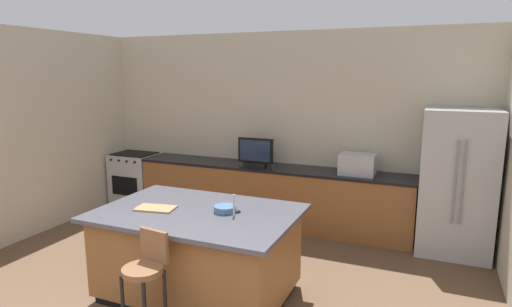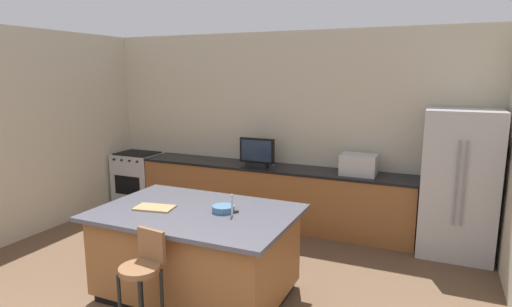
% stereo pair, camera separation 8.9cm
% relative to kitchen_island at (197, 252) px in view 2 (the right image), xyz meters
% --- Properties ---
extents(wall_back, '(6.50, 0.12, 2.90)m').
position_rel_kitchen_island_xyz_m(wall_back, '(-0.03, 2.67, 0.98)').
color(wall_back, beige).
rests_on(wall_back, ground_plane).
extents(counter_back, '(4.24, 0.62, 0.90)m').
position_rel_kitchen_island_xyz_m(counter_back, '(-0.10, 2.29, -0.02)').
color(counter_back, brown).
rests_on(counter_back, ground_plane).
extents(kitchen_island, '(2.00, 1.35, 0.92)m').
position_rel_kitchen_island_xyz_m(kitchen_island, '(0.00, 0.00, 0.00)').
color(kitchen_island, black).
rests_on(kitchen_island, ground_plane).
extents(refrigerator, '(0.87, 0.78, 1.85)m').
position_rel_kitchen_island_xyz_m(refrigerator, '(2.47, 2.22, 0.46)').
color(refrigerator, '#B7BABF').
rests_on(refrigerator, ground_plane).
extents(range_oven, '(0.75, 0.63, 0.92)m').
position_rel_kitchen_island_xyz_m(range_oven, '(-2.60, 2.28, -0.01)').
color(range_oven, '#B7BABF').
rests_on(range_oven, ground_plane).
extents(microwave, '(0.48, 0.36, 0.28)m').
position_rel_kitchen_island_xyz_m(microwave, '(1.21, 2.29, 0.58)').
color(microwave, '#B7BABF').
rests_on(microwave, counter_back).
extents(tv_monitor, '(0.55, 0.16, 0.43)m').
position_rel_kitchen_island_xyz_m(tv_monitor, '(-0.30, 2.23, 0.63)').
color(tv_monitor, black).
rests_on(tv_monitor, counter_back).
extents(sink_faucet_back, '(0.02, 0.02, 0.24)m').
position_rel_kitchen_island_xyz_m(sink_faucet_back, '(-0.10, 2.39, 0.55)').
color(sink_faucet_back, '#B2B2B7').
rests_on(sink_faucet_back, counter_back).
extents(sink_faucet_island, '(0.02, 0.02, 0.22)m').
position_rel_kitchen_island_xyz_m(sink_faucet_island, '(0.41, -0.00, 0.56)').
color(sink_faucet_island, '#B2B2B7').
rests_on(sink_faucet_island, kitchen_island).
extents(bar_stool_center, '(0.34, 0.35, 0.98)m').
position_rel_kitchen_island_xyz_m(bar_stool_center, '(0.00, -0.86, 0.12)').
color(bar_stool_center, brown).
rests_on(bar_stool_center, ground_plane).
extents(fruit_bowl, '(0.22, 0.22, 0.06)m').
position_rel_kitchen_island_xyz_m(fruit_bowl, '(0.28, 0.08, 0.48)').
color(fruit_bowl, '#3F668C').
rests_on(fruit_bowl, kitchen_island).
extents(tv_remote, '(0.14, 0.16, 0.02)m').
position_rel_kitchen_island_xyz_m(tv_remote, '(0.36, 0.06, 0.46)').
color(tv_remote, black).
rests_on(tv_remote, kitchen_island).
extents(cutting_board, '(0.43, 0.30, 0.02)m').
position_rel_kitchen_island_xyz_m(cutting_board, '(-0.42, -0.12, 0.46)').
color(cutting_board, '#A87F51').
rests_on(cutting_board, kitchen_island).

